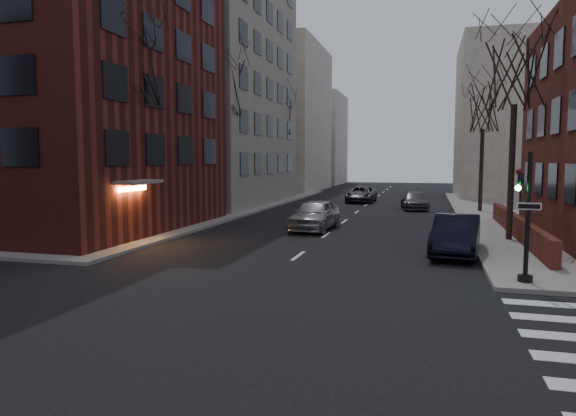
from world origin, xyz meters
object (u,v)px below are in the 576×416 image
Objects in this scene: tree_left_c at (280,116)px; tree_right_b at (483,108)px; traffic_signal at (525,225)px; tree_right_a at (516,70)px; tree_left_b at (225,87)px; streetlamp_near at (210,154)px; parked_sedan at (456,235)px; car_lane_silver at (315,215)px; car_lane_gray at (414,201)px; streetlamp_far at (292,156)px; car_lane_far at (361,194)px; tree_left_a at (129,63)px.

tree_right_b is (17.60, -8.00, -0.44)m from tree_left_c.
tree_right_b is at bearing 87.85° from traffic_signal.
tree_right_a is at bearing -90.00° from tree_right_b.
tree_left_b is 1.72× the size of streetlamp_near.
parked_sedan is at bearing -122.52° from tree_right_a.
car_lane_silver reaches higher than parked_sedan.
tree_right_b reaches higher than car_lane_gray.
tree_left_b is at bearing -90.00° from tree_left_c.
tree_left_b is 16.92m from car_lane_gray.
parked_sedan is at bearing -62.85° from streetlamp_far.
car_lane_far reaches higher than car_lane_gray.
car_lane_gray is at bearing 102.95° from parked_sedan.
tree_left_c is (0.00, 14.00, -0.88)m from tree_left_b.
tree_left_c is 1.88× the size of car_lane_far.
tree_left_c reaches higher than streetlamp_far.
parked_sedan is (-2.60, -4.08, -7.21)m from tree_right_a.
streetlamp_far is at bearing 158.62° from car_lane_far.
tree_left_a is 16.84m from parked_sedan.
tree_right_b reaches higher than car_lane_far.
streetlamp_near reaches higher than parked_sedan.
tree_left_a is 1.98× the size of car_lane_far.
traffic_signal is at bearing -16.65° from tree_left_a.
streetlamp_near and streetlamp_far have the same top height.
tree_right_a is at bearing 12.80° from tree_left_a.
tree_left_c is at bearing 128.66° from tree_right_a.
parked_sedan is (14.40, -28.08, -3.42)m from streetlamp_far.
car_lane_gray is at bearing -35.44° from streetlamp_far.
tree_left_c reaches higher than tree_right_b.
traffic_signal is 35.76m from tree_left_c.
tree_left_a is 2.06× the size of parked_sedan.
traffic_signal is 0.37× the size of tree_left_b.
traffic_signal is at bearing -63.94° from streetlamp_far.
streetlamp_near is at bearing -149.53° from tree_right_b.
tree_right_b is (17.60, 18.00, -0.88)m from tree_left_a.
tree_left_c is at bearing 173.53° from car_lane_far.
tree_left_c is at bearing -106.70° from streetlamp_far.
tree_left_b is 2.32× the size of car_lane_gray.
tree_left_a reaches higher than tree_right_a.
traffic_signal is 0.77× the size of car_lane_far.
tree_right_b is at bearing 18.82° from tree_left_b.
tree_right_a is 17.87m from streetlamp_near.
car_lane_silver is at bearing 36.48° from tree_left_a.
traffic_signal reaches higher than car_lane_silver.
car_lane_far is (-4.87, 5.65, 0.04)m from car_lane_gray.
car_lane_gray is 7.46m from car_lane_far.
tree_left_c is 1.06× the size of tree_right_b.
streetlamp_far is at bearing 116.06° from traffic_signal.
tree_left_b is at bearing -157.74° from car_lane_gray.
tree_right_a reaches higher than streetlamp_near.
car_lane_gray is at bearing 107.21° from tree_right_a.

